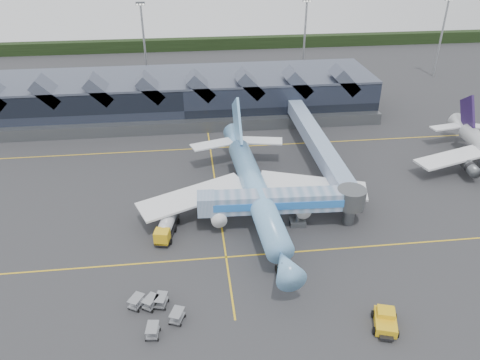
{
  "coord_description": "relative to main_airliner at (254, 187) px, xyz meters",
  "views": [
    {
      "loc": [
        -4.2,
        -60.25,
        42.51
      ],
      "look_at": [
        3.56,
        5.11,
        5.0
      ],
      "focal_mm": 35.0,
      "sensor_mm": 36.0,
      "label": 1
    }
  ],
  "objects": [
    {
      "name": "light_masts",
      "position": [
        15.25,
        58.71,
        8.34
      ],
      "size": [
        132.4,
        42.56,
        22.45
      ],
      "color": "gray",
      "rests_on": "ground"
    },
    {
      "name": "baggage_carts",
      "position": [
        -15.23,
        -22.04,
        -3.33
      ],
      "size": [
        7.14,
        7.28,
        1.47
      ],
      "rotation": [
        0.0,
        0.0,
        -0.37
      ],
      "color": "gray",
      "rests_on": "ground"
    },
    {
      "name": "fuel_truck",
      "position": [
        -14.06,
        -5.03,
        -2.55
      ],
      "size": [
        3.77,
        8.6,
        2.87
      ],
      "rotation": [
        0.0,
        0.0,
        -0.22
      ],
      "color": "black",
      "rests_on": "ground"
    },
    {
      "name": "terminal",
      "position": [
        -10.81,
        43.26,
        0.73
      ],
      "size": [
        90.0,
        22.25,
        12.52
      ],
      "color": "black",
      "rests_on": "ground"
    },
    {
      "name": "pushback_tug",
      "position": [
        11.72,
        -27.07,
        -3.26
      ],
      "size": [
        3.8,
        4.93,
        1.99
      ],
      "rotation": [
        0.0,
        0.0,
        -0.3
      ],
      "color": "gold",
      "rests_on": "ground"
    },
    {
      "name": "taxi_stripes",
      "position": [
        -5.75,
        5.91,
        -4.15
      ],
      "size": [
        120.0,
        60.0,
        0.01
      ],
      "color": "yellow",
      "rests_on": "ground"
    },
    {
      "name": "ground",
      "position": [
        -5.75,
        -4.09,
        -4.15
      ],
      "size": [
        260.0,
        260.0,
        0.0
      ],
      "primitive_type": "plane",
      "color": "#2C2C2F",
      "rests_on": "ground"
    },
    {
      "name": "main_airliner",
      "position": [
        0.0,
        0.0,
        0.0
      ],
      "size": [
        38.21,
        44.0,
        14.13
      ],
      "rotation": [
        0.0,
        0.0,
        0.06
      ],
      "color": "#68A8D4",
      "rests_on": "ground"
    },
    {
      "name": "tree_line_far",
      "position": [
        -5.75,
        105.91,
        -2.15
      ],
      "size": [
        260.0,
        4.0,
        4.0
      ],
      "primitive_type": "cube",
      "color": "black",
      "rests_on": "ground"
    },
    {
      "name": "jet_bridge",
      "position": [
        5.06,
        -5.4,
        0.22
      ],
      "size": [
        25.85,
        4.86,
        6.2
      ],
      "rotation": [
        0.0,
        0.0,
        -0.04
      ],
      "color": "#698CB0",
      "rests_on": "ground"
    }
  ]
}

